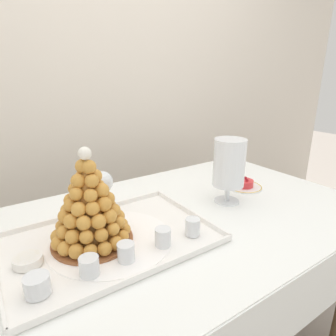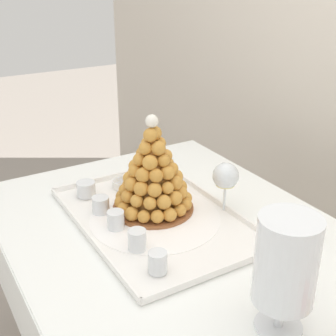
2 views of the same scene
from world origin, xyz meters
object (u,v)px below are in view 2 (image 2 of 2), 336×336
object	(u,v)px
serving_tray	(155,218)
wine_glass	(226,177)
dessert_cup_left	(86,189)
dessert_cup_centre	(116,221)
macaron_goblet	(286,263)
dessert_cup_right	(158,263)
dessert_cup_mid_left	(101,205)
croquembouche	(153,175)
dessert_cup_mid_right	(137,241)
creme_brulee_ramekin	(124,183)

from	to	relation	value
serving_tray	wine_glass	distance (m)	0.25
dessert_cup_left	dessert_cup_centre	world-z (taller)	dessert_cup_centre
dessert_cup_left	macaron_goblet	distance (m)	0.80
dessert_cup_left	dessert_cup_right	distance (m)	0.48
serving_tray	dessert_cup_mid_left	bearing A→B (deg)	-131.99
croquembouche	dessert_cup_centre	distance (m)	0.18
dessert_cup_right	dessert_cup_mid_right	bearing A→B (deg)	178.99
croquembouche	macaron_goblet	xyz separation A→B (m)	(0.58, -0.02, 0.04)
creme_brulee_ramekin	wine_glass	size ratio (longest dim) A/B	0.49
dessert_cup_right	macaron_goblet	xyz separation A→B (m)	(0.29, 0.13, 0.13)
dessert_cup_mid_left	wine_glass	bearing A→B (deg)	61.99
croquembouche	dessert_cup_mid_left	size ratio (longest dim) A/B	5.80
dessert_cup_left	dessert_cup_mid_right	size ratio (longest dim) A/B	1.09
dessert_cup_left	dessert_cup_centre	bearing A→B (deg)	-0.35
dessert_cup_right	wine_glass	world-z (taller)	wine_glass
dessert_cup_centre	dessert_cup_mid_right	size ratio (longest dim) A/B	0.93
creme_brulee_ramekin	dessert_cup_right	bearing A→B (deg)	-15.89
dessert_cup_right	creme_brulee_ramekin	distance (m)	0.50
dessert_cup_left	wine_glass	bearing A→B (deg)	47.48
dessert_cup_mid_left	macaron_goblet	distance (m)	0.67
dessert_cup_left	dessert_cup_mid_right	xyz separation A→B (m)	(0.36, 0.00, 0.00)
croquembouche	wine_glass	size ratio (longest dim) A/B	1.87
wine_glass	dessert_cup_mid_left	bearing A→B (deg)	-118.01
creme_brulee_ramekin	wine_glass	bearing A→B (deg)	32.95
dessert_cup_left	dessert_cup_right	xyz separation A→B (m)	(0.48, 0.00, 0.00)
serving_tray	dessert_cup_mid_right	xyz separation A→B (m)	(0.12, -0.12, 0.03)
dessert_cup_left	dessert_cup_centre	size ratio (longest dim) A/B	1.17
dessert_cup_mid_left	creme_brulee_ramekin	world-z (taller)	dessert_cup_mid_left
serving_tray	croquembouche	world-z (taller)	croquembouche
dessert_cup_mid_right	dessert_cup_mid_left	bearing A→B (deg)	-178.69
dessert_cup_mid_left	dessert_cup_right	bearing A→B (deg)	0.55
serving_tray	croquembouche	distance (m)	0.13
dessert_cup_centre	creme_brulee_ramekin	bearing A→B (deg)	149.53
dessert_cup_centre	macaron_goblet	distance (m)	0.57
dessert_cup_centre	dessert_cup_mid_left	bearing A→B (deg)	-179.36
serving_tray	dessert_cup_mid_left	distance (m)	0.17
dessert_cup_mid_right	creme_brulee_ramekin	distance (m)	0.39
macaron_goblet	dessert_cup_right	bearing A→B (deg)	-155.63
dessert_cup_left	dessert_cup_mid_left	size ratio (longest dim) A/B	1.17
dessert_cup_centre	serving_tray	bearing A→B (deg)	86.75
dessert_cup_left	macaron_goblet	bearing A→B (deg)	9.78
dessert_cup_left	wine_glass	xyz separation A→B (m)	(0.31, 0.34, 0.09)
creme_brulee_ramekin	dessert_cup_centre	bearing A→B (deg)	-30.47
dessert_cup_mid_left	serving_tray	bearing A→B (deg)	48.01
serving_tray	macaron_goblet	world-z (taller)	macaron_goblet
croquembouche	wine_glass	xyz separation A→B (m)	(0.12, 0.19, -0.01)
dessert_cup_centre	wine_glass	xyz separation A→B (m)	(0.07, 0.34, 0.09)
creme_brulee_ramekin	macaron_goblet	world-z (taller)	macaron_goblet
dessert_cup_left	macaron_goblet	world-z (taller)	macaron_goblet
dessert_cup_left	dessert_cup_mid_right	distance (m)	0.36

